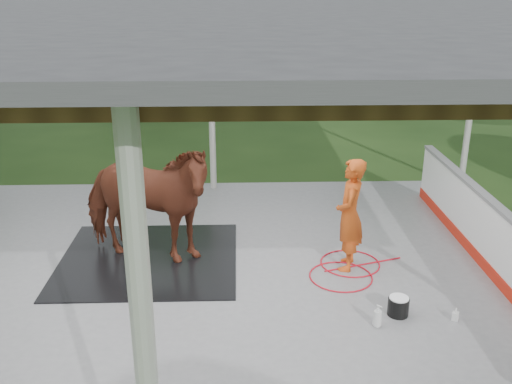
{
  "coord_description": "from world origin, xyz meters",
  "views": [
    {
      "loc": [
        0.56,
        -7.54,
        4.47
      ],
      "look_at": [
        0.84,
        0.88,
        1.34
      ],
      "focal_mm": 40.0,
      "sensor_mm": 36.0,
      "label": 1
    }
  ],
  "objects_px": {
    "dasher_board": "(508,256)",
    "horse": "(145,202)",
    "wash_bucket": "(398,306)",
    "handler": "(350,215)"
  },
  "relations": [
    {
      "from": "dasher_board",
      "to": "horse",
      "type": "height_order",
      "value": "horse"
    },
    {
      "from": "dasher_board",
      "to": "wash_bucket",
      "type": "bearing_deg",
      "value": -159.55
    },
    {
      "from": "dasher_board",
      "to": "horse",
      "type": "relative_size",
      "value": 3.28
    },
    {
      "from": "wash_bucket",
      "to": "handler",
      "type": "bearing_deg",
      "value": 107.47
    },
    {
      "from": "handler",
      "to": "wash_bucket",
      "type": "bearing_deg",
      "value": 31.95
    },
    {
      "from": "dasher_board",
      "to": "handler",
      "type": "bearing_deg",
      "value": 161.04
    },
    {
      "from": "horse",
      "to": "handler",
      "type": "bearing_deg",
      "value": -78.41
    },
    {
      "from": "dasher_board",
      "to": "wash_bucket",
      "type": "xyz_separation_m",
      "value": [
        -1.81,
        -0.68,
        -0.4
      ]
    },
    {
      "from": "dasher_board",
      "to": "horse",
      "type": "xyz_separation_m",
      "value": [
        -5.56,
        1.15,
        0.51
      ]
    },
    {
      "from": "handler",
      "to": "wash_bucket",
      "type": "height_order",
      "value": "handler"
    }
  ]
}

